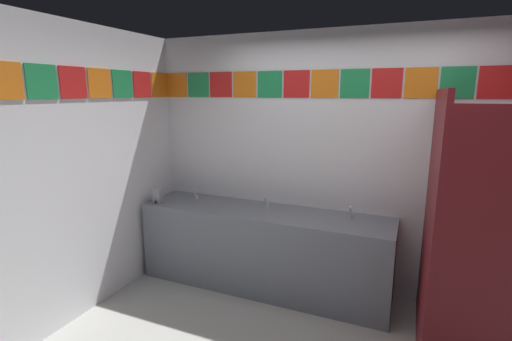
# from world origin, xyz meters

# --- Properties ---
(wall_back) EXTENTS (4.23, 0.09, 2.58)m
(wall_back) POSITION_xyz_m (0.00, 1.47, 1.30)
(wall_back) COLOR silver
(wall_back) RESTS_ON ground_plane
(wall_side) EXTENTS (0.09, 2.87, 2.58)m
(wall_side) POSITION_xyz_m (-2.15, 0.00, 1.30)
(wall_side) COLOR silver
(wall_side) RESTS_ON ground_plane
(vanity_counter) EXTENTS (2.55, 0.61, 0.82)m
(vanity_counter) POSITION_xyz_m (-0.79, 1.13, 0.42)
(vanity_counter) COLOR slate
(vanity_counter) RESTS_ON ground_plane
(faucet_left) EXTENTS (0.04, 0.10, 0.14)m
(faucet_left) POSITION_xyz_m (-1.64, 1.22, 0.88)
(faucet_left) COLOR silver
(faucet_left) RESTS_ON vanity_counter
(faucet_center) EXTENTS (0.04, 0.10, 0.14)m
(faucet_center) POSITION_xyz_m (-0.79, 1.22, 0.88)
(faucet_center) COLOR silver
(faucet_center) RESTS_ON vanity_counter
(faucet_right) EXTENTS (0.04, 0.10, 0.14)m
(faucet_right) POSITION_xyz_m (0.06, 1.22, 0.88)
(faucet_right) COLOR silver
(faucet_right) RESTS_ON vanity_counter
(soap_dispenser) EXTENTS (0.09, 0.09, 0.16)m
(soap_dispenser) POSITION_xyz_m (-1.94, 0.94, 0.90)
(soap_dispenser) COLOR gray
(soap_dispenser) RESTS_ON vanity_counter
(stall_divider) EXTENTS (0.92, 1.36, 2.01)m
(stall_divider) POSITION_xyz_m (0.88, 0.50, 1.01)
(stall_divider) COLOR maroon
(stall_divider) RESTS_ON ground_plane
(toilet) EXTENTS (0.39, 0.49, 0.74)m
(toilet) POSITION_xyz_m (1.36, 1.01, 0.30)
(toilet) COLOR white
(toilet) RESTS_ON ground_plane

